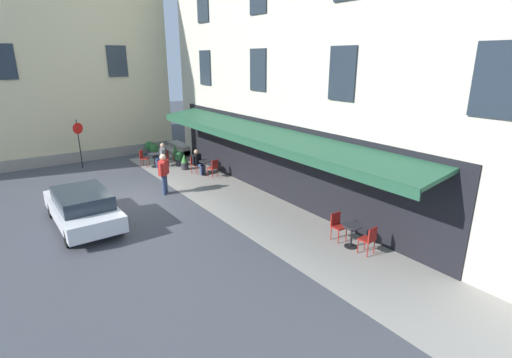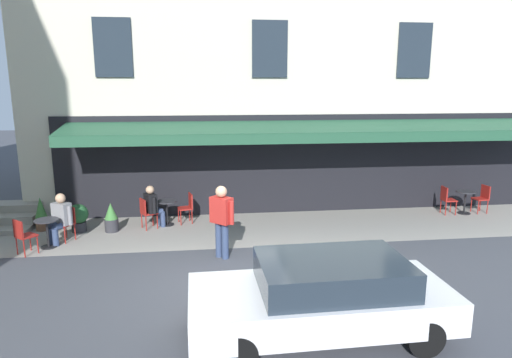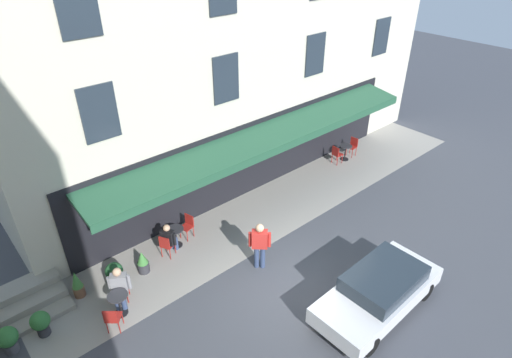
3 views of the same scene
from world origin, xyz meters
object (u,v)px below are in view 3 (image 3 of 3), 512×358
Objects in this scene: cafe_chair_red_back_row at (188,224)px; parked_car_white at (379,290)px; cafe_chair_red_corner_left at (353,145)px; cafe_chair_red_corner_right at (112,318)px; cafe_table_streetside at (176,235)px; potted_plant_mid_terrace at (114,273)px; cafe_chair_red_by_window at (166,244)px; cafe_chair_red_kerbside at (337,153)px; seated_patron_in_grey at (119,286)px; seated_companion_in_black at (169,237)px; potted_plant_entrance_left at (8,339)px; cafe_table_mid_terrace at (345,150)px; cafe_chair_red_under_awning at (121,284)px; potted_plant_under_sign at (143,262)px; potted_plant_by_steps at (41,322)px; potted_plant_entrance_right at (77,284)px; walking_pedestrian_in_red at (260,243)px; cafe_table_near_entrance at (119,302)px.

parked_car_white is (-2.42, 6.55, 0.16)m from cafe_chair_red_back_row.
cafe_chair_red_corner_left is 1.00× the size of cafe_chair_red_back_row.
cafe_chair_red_corner_left is at bearing -170.96° from cafe_chair_red_corner_right.
cafe_table_streetside is 2.48m from potted_plant_mid_terrace.
cafe_chair_red_corner_left is at bearing -177.73° from cafe_chair_red_by_window.
seated_patron_in_grey reaches higher than cafe_chair_red_kerbside.
cafe_chair_red_corner_right is 13.67m from cafe_chair_red_corner_left.
potted_plant_entrance_left is (5.36, 0.58, -0.21)m from seated_companion_in_black.
seated_patron_in_grey reaches higher than cafe_table_mid_terrace.
cafe_table_streetside is 0.90× the size of potted_plant_entrance_left.
seated_companion_in_black reaches higher than cafe_chair_red_corner_right.
cafe_chair_red_under_awning is at bearing 20.10° from cafe_chair_red_back_row.
cafe_chair_red_under_awning is 12.17m from cafe_table_mid_terrace.
potted_plant_under_sign is 1.05× the size of potted_plant_mid_terrace.
cafe_chair_red_corner_left is at bearing -178.06° from potted_plant_mid_terrace.
parked_car_white is at bearing 147.33° from potted_plant_entrance_left.
cafe_chair_red_corner_left is at bearing -178.80° from cafe_chair_red_kerbside.
cafe_chair_red_corner_right is 1.11× the size of potted_plant_by_steps.
potted_plant_entrance_left reaches higher than potted_plant_by_steps.
seated_patron_in_grey is 2.52m from seated_companion_in_black.
parked_car_white reaches higher than potted_plant_entrance_left.
potted_plant_entrance_right is at bearing -2.78° from seated_companion_in_black.
cafe_chair_red_corner_left is at bearing -179.27° from cafe_table_streetside.
cafe_chair_red_under_awning is 0.68× the size of seated_patron_in_grey.
cafe_chair_red_corner_right is 1.99m from potted_plant_by_steps.
cafe_chair_red_back_row is at bearing -170.20° from potted_plant_by_steps.
cafe_chair_red_by_window is at bearing 27.81° from seated_companion_in_black.
cafe_chair_red_under_awning is (-0.76, -1.01, 0.00)m from cafe_chair_red_corner_right.
walking_pedestrian_in_red is at bearing 171.18° from cafe_chair_red_corner_right.
seated_companion_in_black reaches higher than cafe_chair_red_corner_left.
cafe_chair_red_under_awning and cafe_chair_red_corner_left have the same top height.
potted_plant_entrance_left is (2.82, -0.76, -0.01)m from cafe_table_near_entrance.
cafe_chair_red_corner_right is 1.00× the size of cafe_chair_red_by_window.
potted_plant_under_sign is at bearing 173.04° from potted_plant_mid_terrace.
cafe_chair_red_kerbside and cafe_chair_red_by_window have the same top height.
seated_companion_in_black is (0.98, 0.35, 0.14)m from cafe_chair_red_back_row.
cafe_chair_red_by_window is at bearing 175.15° from potted_plant_entrance_right.
walking_pedestrian_in_red reaches higher than potted_plant_mid_terrace.
potted_plant_by_steps is at bearing 9.23° from cafe_table_streetside.
cafe_chair_red_corner_right is 0.93× the size of potted_plant_entrance_right.
cafe_chair_red_corner_right reaches higher than cafe_table_mid_terrace.
cafe_chair_red_corner_left is at bearing -176.73° from potted_plant_entrance_left.
cafe_chair_red_back_row is 1.05m from seated_companion_in_black.
cafe_chair_red_under_awning and cafe_chair_red_by_window have the same top height.
cafe_chair_red_kerbside is at bearing -158.79° from walking_pedestrian_in_red.
cafe_chair_red_by_window is 4.36m from potted_plant_by_steps.
cafe_chair_red_kerbside reaches higher than potted_plant_mid_terrace.
cafe_table_mid_terrace is at bearing -177.48° from potted_plant_under_sign.
potted_plant_entrance_right is at bearing -4.85° from cafe_chair_red_by_window.
potted_plant_mid_terrace is 0.19× the size of parked_car_white.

